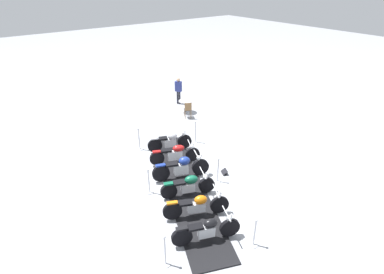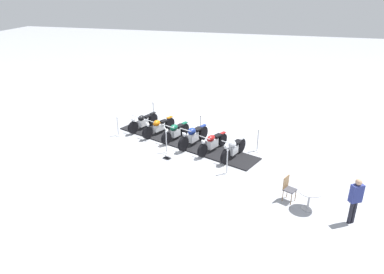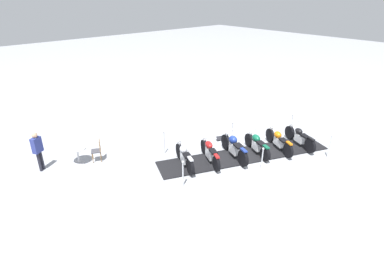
{
  "view_description": "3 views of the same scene",
  "coord_description": "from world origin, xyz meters",
  "views": [
    {
      "loc": [
        -7.75,
        5.51,
        7.38
      ],
      "look_at": [
        1.79,
        -1.74,
        0.88
      ],
      "focal_mm": 28.22,
      "sensor_mm": 36.0,
      "label": 1
    },
    {
      "loc": [
        4.55,
        -15.73,
        7.56
      ],
      "look_at": [
        0.73,
        -1.28,
        0.95
      ],
      "focal_mm": 33.46,
      "sensor_mm": 36.0,
      "label": 2
    },
    {
      "loc": [
        9.85,
        7.54,
        6.76
      ],
      "look_at": [
        1.91,
        -1.43,
        1.02
      ],
      "focal_mm": 28.99,
      "sensor_mm": 36.0,
      "label": 3
    }
  ],
  "objects": [
    {
      "name": "bystander_person",
      "position": [
        7.21,
        -4.77,
        1.01
      ],
      "size": [
        0.46,
        0.39,
        1.7
      ],
      "rotation": [
        0.0,
        0.0,
        2.1
      ],
      "color": "#23232D",
      "rests_on": "ground_plane"
    },
    {
      "name": "ground_plane",
      "position": [
        0.0,
        0.0,
        0.0
      ],
      "size": [
        80.0,
        80.0,
        0.0
      ],
      "primitive_type": "plane",
      "color": "#A8AAB2"
    },
    {
      "name": "motorcycle_black",
      "position": [
        -2.65,
        1.05,
        0.49
      ],
      "size": [
        1.04,
        2.08,
        0.96
      ],
      "rotation": [
        0.0,
        0.0,
        -1.96
      ],
      "color": "black",
      "rests_on": "display_platform"
    },
    {
      "name": "stanchion_left_mid",
      "position": [
        0.52,
        1.27,
        0.38
      ],
      "size": [
        0.29,
        0.29,
        1.08
      ],
      "color": "silver",
      "rests_on": "ground_plane"
    },
    {
      "name": "stanchion_left_front",
      "position": [
        -2.59,
        2.54,
        0.39
      ],
      "size": [
        0.3,
        0.3,
        1.12
      ],
      "color": "silver",
      "rests_on": "ground_plane"
    },
    {
      "name": "stanchion_right_mid",
      "position": [
        -0.52,
        -1.27,
        0.4
      ],
      "size": [
        0.28,
        0.28,
        1.11
      ],
      "color": "silver",
      "rests_on": "ground_plane"
    },
    {
      "name": "stanchion_left_rear",
      "position": [
        3.63,
        0.0,
        0.35
      ],
      "size": [
        0.34,
        0.34,
        1.12
      ],
      "color": "silver",
      "rests_on": "ground_plane"
    },
    {
      "name": "cafe_table",
      "position": [
        5.84,
        -4.31,
        0.56
      ],
      "size": [
        0.81,
        0.81,
        0.74
      ],
      "color": "#B7B7BC",
      "rests_on": "ground_plane"
    },
    {
      "name": "motorcycle_chrome",
      "position": [
        2.63,
        -1.1,
        0.5
      ],
      "size": [
        0.94,
        1.99,
        0.99
      ],
      "rotation": [
        0.0,
        0.0,
        -1.94
      ],
      "color": "black",
      "rests_on": "display_platform"
    },
    {
      "name": "stanchion_right_rear",
      "position": [
        2.59,
        -2.54,
        0.42
      ],
      "size": [
        0.28,
        0.28,
        1.14
      ],
      "color": "silver",
      "rests_on": "ground_plane"
    },
    {
      "name": "display_platform",
      "position": [
        0.0,
        0.0,
        0.03
      ],
      "size": [
        7.86,
        4.32,
        0.05
      ],
      "primitive_type": "cube",
      "rotation": [
        0.0,
        0.0,
        -0.39
      ],
      "color": "black",
      "rests_on": "ground_plane"
    },
    {
      "name": "motorcycle_copper",
      "position": [
        -1.6,
        0.61,
        0.49
      ],
      "size": [
        1.18,
        2.11,
        0.97
      ],
      "rotation": [
        0.0,
        0.0,
        -2.02
      ],
      "color": "black",
      "rests_on": "display_platform"
    },
    {
      "name": "motorcycle_maroon",
      "position": [
        1.57,
        -0.68,
        0.5
      ],
      "size": [
        1.07,
        2.05,
        0.93
      ],
      "rotation": [
        0.0,
        0.0,
        -2.01
      ],
      "color": "black",
      "rests_on": "display_platform"
    },
    {
      "name": "info_placard",
      "position": [
        -0.3,
        -1.85,
        0.05
      ],
      "size": [
        0.41,
        0.32,
        0.19
      ],
      "rotation": [
        0.0,
        0.0,
        2.75
      ],
      "color": "#333338",
      "rests_on": "ground_plane"
    },
    {
      "name": "motorcycle_navy",
      "position": [
        0.52,
        -0.24,
        0.54
      ],
      "size": [
        1.03,
        2.24,
        1.03
      ],
      "rotation": [
        0.0,
        0.0,
        -1.94
      ],
      "color": "black",
      "rests_on": "display_platform"
    },
    {
      "name": "motorcycle_forest",
      "position": [
        -0.54,
        0.19,
        0.49
      ],
      "size": [
        1.05,
        1.97,
        0.92
      ],
      "rotation": [
        0.0,
        0.0,
        -1.96
      ],
      "color": "black",
      "rests_on": "display_platform"
    },
    {
      "name": "stanchion_right_front",
      "position": [
        -3.63,
        -0.0,
        0.35
      ],
      "size": [
        0.31,
        0.31,
        1.05
      ],
      "color": "silver",
      "rests_on": "ground_plane"
    },
    {
      "name": "cafe_chair_near_table",
      "position": [
        5.1,
        -3.94,
        0.56
      ],
      "size": [
        0.54,
        0.54,
        0.97
      ],
      "rotation": [
        0.0,
        0.0,
        -0.46
      ],
      "color": "olive",
      "rests_on": "ground_plane"
    }
  ]
}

